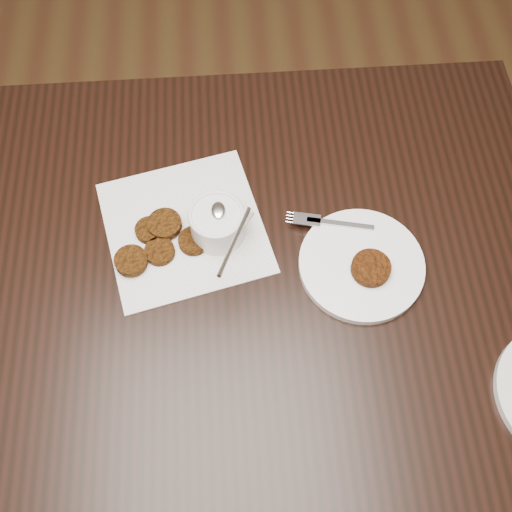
{
  "coord_description": "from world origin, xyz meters",
  "views": [
    {
      "loc": [
        0.08,
        -0.27,
        1.64
      ],
      "look_at": [
        0.1,
        0.16,
        0.8
      ],
      "focal_mm": 41.74,
      "sensor_mm": 36.0,
      "label": 1
    }
  ],
  "objects_px": {
    "napkin": "(185,227)",
    "plate_with_patty": "(362,263)",
    "table": "(195,343)",
    "sauce_ramekin": "(216,213)"
  },
  "relations": [
    {
      "from": "napkin",
      "to": "plate_with_patty",
      "type": "bearing_deg",
      "value": -17.91
    },
    {
      "from": "napkin",
      "to": "plate_with_patty",
      "type": "relative_size",
      "value": 1.26
    },
    {
      "from": "sauce_ramekin",
      "to": "plate_with_patty",
      "type": "distance_m",
      "value": 0.25
    },
    {
      "from": "table",
      "to": "napkin",
      "type": "distance_m",
      "value": 0.39
    },
    {
      "from": "plate_with_patty",
      "to": "napkin",
      "type": "bearing_deg",
      "value": 162.09
    },
    {
      "from": "napkin",
      "to": "plate_with_patty",
      "type": "height_order",
      "value": "plate_with_patty"
    },
    {
      "from": "table",
      "to": "napkin",
      "type": "height_order",
      "value": "napkin"
    },
    {
      "from": "sauce_ramekin",
      "to": "plate_with_patty",
      "type": "xyz_separation_m",
      "value": [
        0.23,
        -0.08,
        -0.05
      ]
    },
    {
      "from": "table",
      "to": "sauce_ramekin",
      "type": "height_order",
      "value": "sauce_ramekin"
    },
    {
      "from": "sauce_ramekin",
      "to": "plate_with_patty",
      "type": "height_order",
      "value": "sauce_ramekin"
    }
  ]
}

